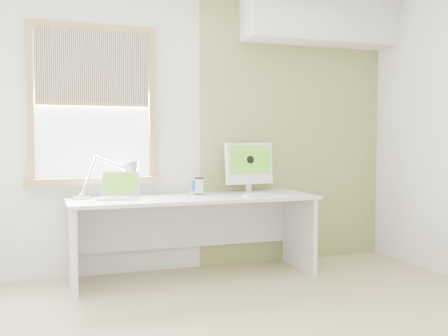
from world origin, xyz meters
name	(u,v)px	position (x,y,z in m)	size (l,w,h in m)	color
room	(278,130)	(0.00, 0.00, 1.30)	(4.04, 3.54, 2.64)	tan
accent_wall	(294,133)	(1.00, 1.74, 1.30)	(2.00, 0.02, 2.60)	#909857
soffit	(320,23)	(1.20, 1.57, 2.40)	(1.60, 0.40, 0.42)	white
window	(93,105)	(-1.00, 1.71, 1.54)	(1.20, 0.14, 1.42)	olive
desk	(192,217)	(-0.17, 1.44, 0.53)	(2.20, 0.70, 0.73)	silver
desk_lamp	(123,175)	(-0.76, 1.56, 0.93)	(0.67, 0.29, 0.37)	silver
laptop	(119,192)	(-0.82, 1.43, 0.79)	(0.39, 0.34, 0.23)	silver
phone_dock	(193,190)	(-0.12, 1.58, 0.77)	(0.10, 0.10, 0.15)	silver
external_drive	(199,186)	(-0.07, 1.57, 0.81)	(0.10, 0.13, 0.16)	silver
imac	(249,165)	(0.44, 1.58, 1.00)	(0.49, 0.17, 0.47)	silver
keyboard	(265,195)	(0.44, 1.19, 0.74)	(0.41, 0.13, 0.02)	white
mouse	(251,196)	(0.30, 1.17, 0.74)	(0.05, 0.09, 0.03)	white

